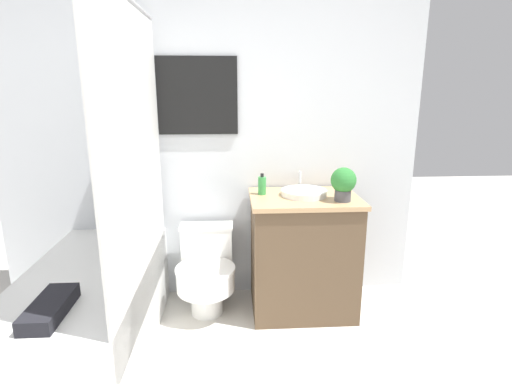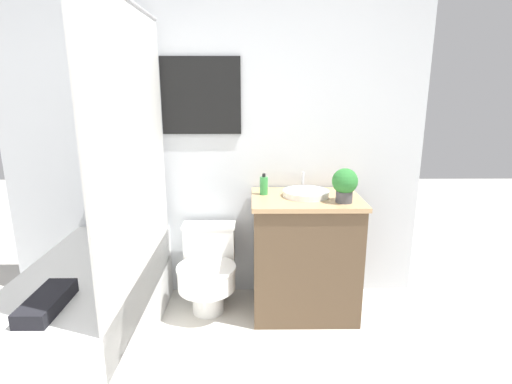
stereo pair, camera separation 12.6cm
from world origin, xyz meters
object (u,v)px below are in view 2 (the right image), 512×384
(toilet, at_px, (208,269))
(soap_bottle, at_px, (264,185))
(sink, at_px, (306,193))
(potted_plant, at_px, (345,184))

(toilet, relative_size, soap_bottle, 4.04)
(toilet, height_order, sink, sink)
(sink, xyz_separation_m, potted_plant, (0.22, -0.15, 0.10))
(soap_bottle, height_order, potted_plant, potted_plant)
(sink, distance_m, soap_bottle, 0.29)
(sink, bearing_deg, potted_plant, -34.30)
(toilet, xyz_separation_m, sink, (0.67, 0.00, 0.55))
(toilet, bearing_deg, soap_bottle, 7.35)
(sink, relative_size, soap_bottle, 2.35)
(toilet, xyz_separation_m, soap_bottle, (0.39, 0.05, 0.60))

